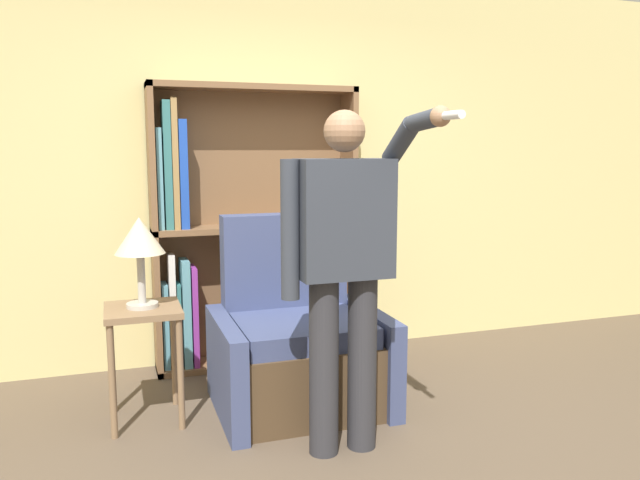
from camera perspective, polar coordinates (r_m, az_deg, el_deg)
name	(u,v)px	position (r m, az deg, el deg)	size (l,w,h in m)	color
wall_back	(273,169)	(4.63, -4.29, 6.51)	(8.00, 0.06, 2.80)	#DBCC84
bookcase	(232,233)	(4.44, -8.02, 0.62)	(1.44, 0.28, 1.98)	brown
armchair	(297,346)	(3.84, -2.13, -9.65)	(0.99, 0.84, 1.14)	#4C3823
person_standing	(344,260)	(3.09, 2.21, -1.81)	(0.61, 0.78, 1.73)	#2D2D33
side_table	(144,330)	(3.69, -15.83, -7.94)	(0.41, 0.41, 0.67)	#846647
table_lamp	(140,240)	(3.58, -16.16, 0.00)	(0.27, 0.27, 0.51)	#B7B2A8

